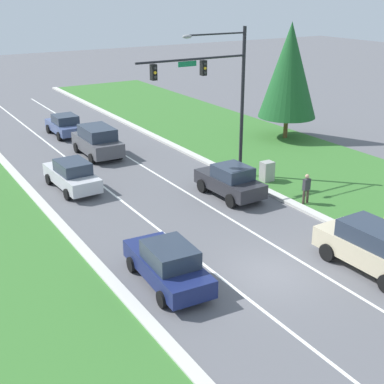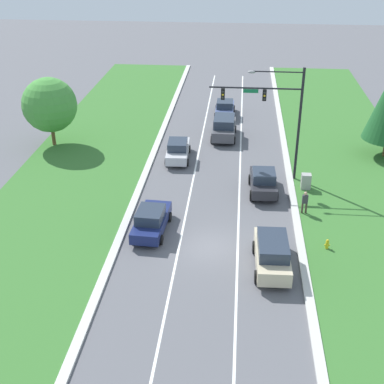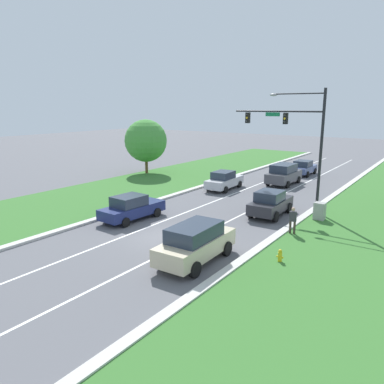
% 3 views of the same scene
% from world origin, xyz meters
% --- Properties ---
extents(ground_plane, '(160.00, 160.00, 0.00)m').
position_xyz_m(ground_plane, '(0.00, 0.00, 0.00)').
color(ground_plane, '#5B5B60').
extents(curb_strip_right, '(0.50, 90.00, 0.15)m').
position_xyz_m(curb_strip_right, '(5.65, 0.00, 0.07)').
color(curb_strip_right, beige).
rests_on(curb_strip_right, ground_plane).
extents(curb_strip_left, '(0.50, 90.00, 0.15)m').
position_xyz_m(curb_strip_left, '(-5.65, 0.00, 0.07)').
color(curb_strip_left, beige).
rests_on(curb_strip_left, ground_plane).
extents(grass_verge_left, '(10.00, 90.00, 0.08)m').
position_xyz_m(grass_verge_left, '(-10.90, 0.00, 0.04)').
color(grass_verge_left, '#38702D').
rests_on(grass_verge_left, ground_plane).
extents(lane_stripe_inner_left, '(0.14, 81.00, 0.01)m').
position_xyz_m(lane_stripe_inner_left, '(-1.80, 0.00, 0.00)').
color(lane_stripe_inner_left, white).
rests_on(lane_stripe_inner_left, ground_plane).
extents(lane_stripe_inner_right, '(0.14, 81.00, 0.01)m').
position_xyz_m(lane_stripe_inner_right, '(1.80, 0.00, 0.00)').
color(lane_stripe_inner_right, white).
rests_on(lane_stripe_inner_right, ground_plane).
extents(traffic_signal_mast, '(6.78, 0.41, 8.69)m').
position_xyz_m(traffic_signal_mast, '(4.18, 10.19, 5.70)').
color(traffic_signal_mast, black).
rests_on(traffic_signal_mast, ground_plane).
extents(charcoal_sedan, '(2.11, 4.34, 1.79)m').
position_xyz_m(charcoal_sedan, '(3.51, 7.71, 0.90)').
color(charcoal_sedan, '#28282D').
rests_on(charcoal_sedan, ground_plane).
extents(slate_blue_sedan, '(2.01, 4.22, 1.62)m').
position_xyz_m(slate_blue_sedan, '(0.06, 24.76, 0.81)').
color(slate_blue_sedan, '#475684').
rests_on(slate_blue_sedan, ground_plane).
extents(silver_sedan, '(2.07, 4.70, 1.71)m').
position_xyz_m(silver_sedan, '(-3.42, 13.24, 0.84)').
color(silver_sedan, silver).
rests_on(silver_sedan, ground_plane).
extents(champagne_suv, '(2.16, 4.90, 1.94)m').
position_xyz_m(champagne_suv, '(3.75, -1.88, 1.01)').
color(champagne_suv, beige).
rests_on(champagne_suv, ground_plane).
extents(graphite_suv, '(2.24, 4.71, 2.02)m').
position_xyz_m(graphite_suv, '(0.22, 18.51, 1.03)').
color(graphite_suv, '#4C4C51').
rests_on(graphite_suv, ground_plane).
extents(navy_sedan, '(2.19, 4.75, 1.69)m').
position_xyz_m(navy_sedan, '(-3.77, 1.47, 0.83)').
color(navy_sedan, navy).
rests_on(navy_sedan, ground_plane).
extents(utility_cabinet, '(0.70, 0.60, 1.24)m').
position_xyz_m(utility_cabinet, '(6.68, 8.51, 0.62)').
color(utility_cabinet, '#9E9E99').
rests_on(utility_cabinet, ground_plane).
extents(pedestrian, '(0.40, 0.22, 1.69)m').
position_xyz_m(pedestrian, '(6.22, 4.71, 0.94)').
color(pedestrian, '#42382D').
rests_on(pedestrian, ground_plane).
extents(fire_hydrant, '(0.34, 0.20, 0.70)m').
position_xyz_m(fire_hydrant, '(7.20, 0.38, 0.34)').
color(fire_hydrant, gold).
rests_on(fire_hydrant, ground_plane).
extents(oak_near_left_tree, '(4.71, 4.71, 6.09)m').
position_xyz_m(oak_near_left_tree, '(-14.75, 15.31, 3.72)').
color(oak_near_left_tree, brown).
rests_on(oak_near_left_tree, ground_plane).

